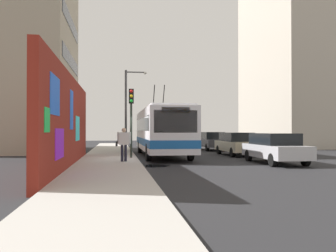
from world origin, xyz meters
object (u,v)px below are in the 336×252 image
(traffic_light, at_px, (131,111))
(parked_car_champagne, at_px, (236,143))
(pedestrian_at_curb, at_px, (124,142))
(street_lamp, at_px, (128,104))
(parked_car_silver, at_px, (275,147))
(parked_car_dark_gray, at_px, (212,141))
(city_bus, at_px, (162,130))

(traffic_light, bearing_deg, parked_car_champagne, -67.87)
(pedestrian_at_curb, relative_size, street_lamp, 0.27)
(parked_car_silver, height_order, pedestrian_at_curb, pedestrian_at_curb)
(pedestrian_at_curb, bearing_deg, parked_car_dark_gray, -33.51)
(parked_car_silver, distance_m, traffic_light, 8.21)
(parked_car_silver, xyz_separation_m, street_lamp, (11.01, 7.25, 2.99))
(traffic_light, relative_size, street_lamp, 0.63)
(parked_car_silver, height_order, traffic_light, traffic_light)
(traffic_light, bearing_deg, street_lamp, -0.72)
(city_bus, distance_m, street_lamp, 5.71)
(traffic_light, xyz_separation_m, street_lamp, (7.96, -0.10, 0.98))
(parked_car_champagne, xyz_separation_m, pedestrian_at_curb, (-5.41, 7.83, 0.32))
(parked_car_dark_gray, bearing_deg, traffic_light, 141.99)
(city_bus, xyz_separation_m, parked_car_silver, (-6.10, -5.20, -0.92))
(parked_car_champagne, xyz_separation_m, street_lamp, (4.97, 7.25, 3.00))
(pedestrian_at_curb, distance_m, street_lamp, 10.74)
(parked_car_champagne, distance_m, pedestrian_at_curb, 9.52)
(pedestrian_at_curb, xyz_separation_m, traffic_light, (2.42, -0.48, 1.69))
(city_bus, bearing_deg, parked_car_dark_gray, -39.30)
(parked_car_silver, xyz_separation_m, pedestrian_at_curb, (0.63, 7.83, 0.32))
(pedestrian_at_curb, height_order, traffic_light, traffic_light)
(parked_car_silver, relative_size, pedestrian_at_curb, 2.80)
(city_bus, distance_m, pedestrian_at_curb, 6.10)
(pedestrian_at_curb, distance_m, traffic_light, 2.99)
(parked_car_silver, bearing_deg, traffic_light, 67.45)
(parked_car_silver, bearing_deg, parked_car_champagne, -0.00)
(parked_car_champagne, bearing_deg, parked_car_silver, 180.00)
(city_bus, xyz_separation_m, street_lamp, (4.91, 2.05, 2.07))
(parked_car_dark_gray, relative_size, traffic_light, 1.09)
(parked_car_dark_gray, relative_size, street_lamp, 0.68)
(city_bus, relative_size, parked_car_dark_gray, 2.70)
(parked_car_dark_gray, distance_m, street_lamp, 7.98)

